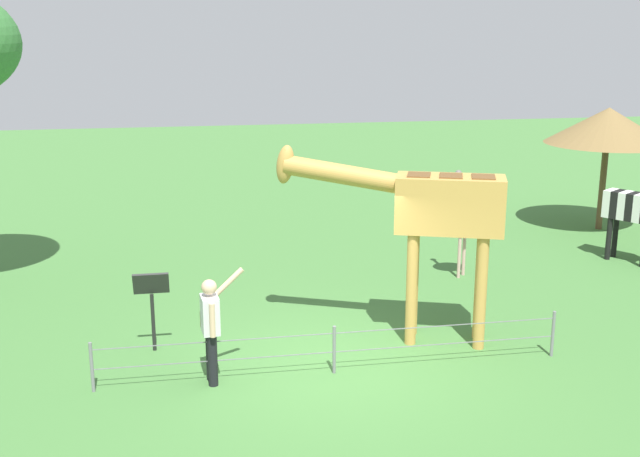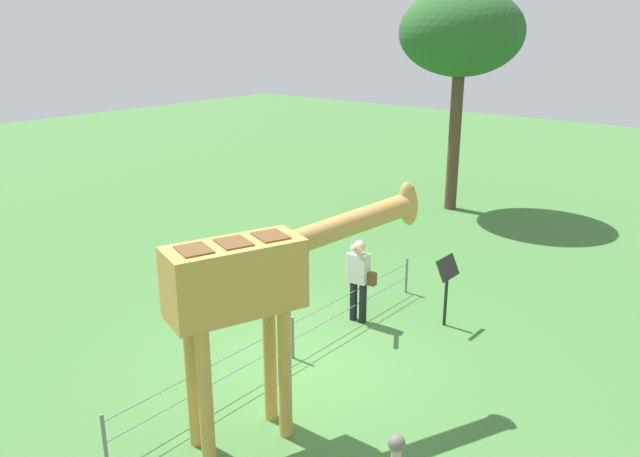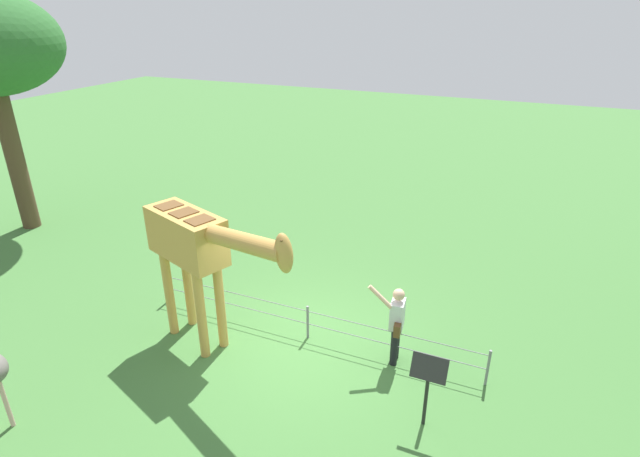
# 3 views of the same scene
# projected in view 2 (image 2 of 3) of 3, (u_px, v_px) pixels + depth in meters

# --- Properties ---
(ground_plane) EXTENTS (60.00, 60.00, 0.00)m
(ground_plane) POSITION_uv_depth(u_px,v_px,m) (303.00, 362.00, 10.41)
(ground_plane) COLOR #427538
(giraffe) EXTENTS (3.64, 1.70, 3.22)m
(giraffe) POSITION_uv_depth(u_px,v_px,m) (257.00, 283.00, 7.98)
(giraffe) COLOR #C69347
(giraffe) RESTS_ON ground_plane
(visitor) EXTENTS (0.66, 0.58, 1.68)m
(visitor) POSITION_uv_depth(u_px,v_px,m) (359.00, 276.00, 11.59)
(visitor) COLOR black
(visitor) RESTS_ON ground_plane
(tree_northeast) EXTENTS (3.46, 3.46, 6.28)m
(tree_northeast) POSITION_uv_depth(u_px,v_px,m) (461.00, 34.00, 17.57)
(tree_northeast) COLOR brown
(tree_northeast) RESTS_ON ground_plane
(info_sign) EXTENTS (0.56, 0.21, 1.32)m
(info_sign) POSITION_uv_depth(u_px,v_px,m) (447.00, 277.00, 11.42)
(info_sign) COLOR black
(info_sign) RESTS_ON ground_plane
(wire_fence) EXTENTS (7.05, 0.05, 0.75)m
(wire_fence) POSITION_uv_depth(u_px,v_px,m) (293.00, 336.00, 10.42)
(wire_fence) COLOR slate
(wire_fence) RESTS_ON ground_plane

